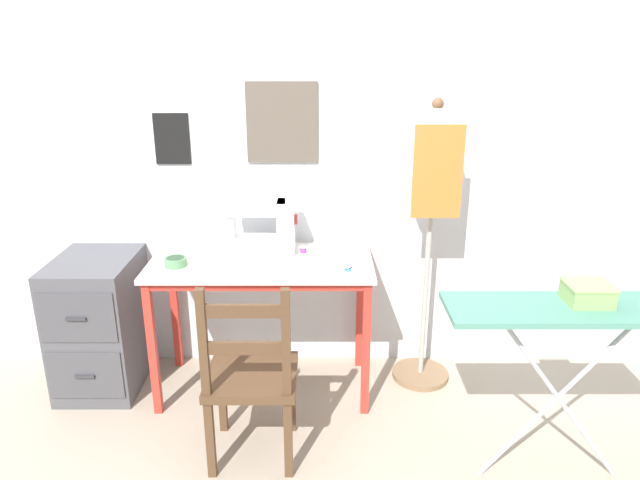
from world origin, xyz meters
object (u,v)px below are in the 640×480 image
(sewing_machine, at_px, (265,228))
(thread_spool_near_machine, at_px, (303,250))
(storage_box, at_px, (587,293))
(dress_form, at_px, (432,184))
(scissors, at_px, (351,268))
(filing_cabinet, at_px, (100,323))
(ironing_board, at_px, (570,318))
(wooden_chair, at_px, (250,378))
(fabric_bowl, at_px, (175,262))

(sewing_machine, relative_size, thread_spool_near_machine, 9.26)
(storage_box, bearing_deg, sewing_machine, 150.02)
(sewing_machine, distance_m, dress_form, 0.91)
(thread_spool_near_machine, bearing_deg, scissors, -41.84)
(filing_cabinet, height_order, ironing_board, ironing_board)
(dress_form, height_order, ironing_board, dress_form)
(scissors, bearing_deg, dress_form, 26.73)
(storage_box, bearing_deg, thread_spool_near_machine, 146.77)
(wooden_chair, xyz_separation_m, filing_cabinet, (-0.90, 0.62, -0.05))
(filing_cabinet, relative_size, ironing_board, 0.74)
(thread_spool_near_machine, relative_size, filing_cabinet, 0.05)
(fabric_bowl, distance_m, dress_form, 1.37)
(fabric_bowl, xyz_separation_m, scissors, (0.89, -0.03, -0.02))
(scissors, bearing_deg, ironing_board, -34.08)
(filing_cabinet, xyz_separation_m, storage_box, (2.29, -0.71, 0.50))
(wooden_chair, bearing_deg, filing_cabinet, 145.46)
(ironing_board, bearing_deg, sewing_machine, 147.70)
(wooden_chair, relative_size, filing_cabinet, 1.21)
(fabric_bowl, bearing_deg, filing_cabinet, 164.54)
(sewing_machine, bearing_deg, fabric_bowl, -154.10)
(fabric_bowl, relative_size, ironing_board, 0.11)
(wooden_chair, distance_m, ironing_board, 1.37)
(sewing_machine, relative_size, wooden_chair, 0.41)
(sewing_machine, distance_m, storage_box, 1.58)
(thread_spool_near_machine, relative_size, ironing_board, 0.04)
(scissors, bearing_deg, storage_box, -30.59)
(sewing_machine, distance_m, wooden_chair, 0.84)
(storage_box, bearing_deg, wooden_chair, 176.19)
(thread_spool_near_machine, bearing_deg, sewing_machine, 172.96)
(scissors, distance_m, dress_form, 0.61)
(dress_form, bearing_deg, storage_box, -56.59)
(sewing_machine, bearing_deg, storage_box, -29.98)
(sewing_machine, distance_m, thread_spool_near_machine, 0.23)
(sewing_machine, height_order, scissors, sewing_machine)
(scissors, xyz_separation_m, storage_box, (0.92, -0.55, 0.11))
(scissors, bearing_deg, wooden_chair, -135.78)
(sewing_machine, bearing_deg, thread_spool_near_machine, -7.04)
(thread_spool_near_machine, height_order, wooden_chair, wooden_chair)
(filing_cabinet, bearing_deg, fabric_bowl, -15.46)
(sewing_machine, xyz_separation_m, fabric_bowl, (-0.44, -0.21, -0.11))
(ironing_board, relative_size, storage_box, 5.63)
(thread_spool_near_machine, bearing_deg, filing_cabinet, -177.18)
(fabric_bowl, relative_size, wooden_chair, 0.12)
(thread_spool_near_machine, bearing_deg, wooden_chair, -107.99)
(scissors, distance_m, wooden_chair, 0.73)
(fabric_bowl, xyz_separation_m, storage_box, (1.81, -0.58, 0.09))
(wooden_chair, bearing_deg, thread_spool_near_machine, 72.01)
(fabric_bowl, height_order, filing_cabinet, fabric_bowl)
(filing_cabinet, distance_m, ironing_board, 2.37)
(storage_box, bearing_deg, filing_cabinet, 162.73)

